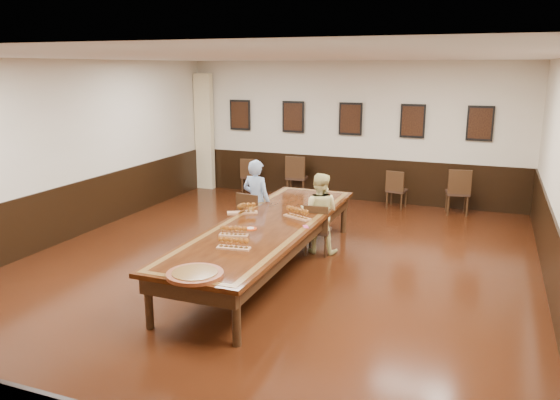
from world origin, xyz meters
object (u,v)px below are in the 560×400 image
at_px(spare_chair_b, 297,176).
at_px(chair_man, 254,217).
at_px(carved_platter, 195,274).
at_px(conference_table, 268,232).
at_px(person_man, 256,201).
at_px(person_woman, 319,213).
at_px(spare_chair_c, 397,189).
at_px(spare_chair_d, 458,191).
at_px(spare_chair_a, 250,175).
at_px(chair_woman, 318,229).

bearing_deg(spare_chair_b, chair_man, 91.30).
height_order(chair_man, carved_platter, chair_man).
height_order(spare_chair_b, conference_table, spare_chair_b).
relative_size(chair_man, spare_chair_b, 0.92).
bearing_deg(person_man, person_woman, -177.39).
bearing_deg(chair_man, spare_chair_c, -110.12).
xyz_separation_m(spare_chair_d, carved_platter, (-2.43, -6.80, 0.28)).
relative_size(chair_man, spare_chair_c, 1.09).
bearing_deg(spare_chair_c, spare_chair_d, -174.21).
distance_m(spare_chair_a, spare_chair_d, 4.94).
height_order(chair_woman, carved_platter, chair_woman).
distance_m(spare_chair_b, person_woman, 4.07).
height_order(spare_chair_a, person_man, person_man).
bearing_deg(chair_woman, spare_chair_a, -57.42).
bearing_deg(carved_platter, spare_chair_b, 100.28).
bearing_deg(spare_chair_b, spare_chair_d, 169.68).
relative_size(spare_chair_a, conference_table, 0.18).
relative_size(person_man, person_woman, 1.09).
relative_size(spare_chair_a, person_woman, 0.64).
distance_m(chair_woman, person_man, 1.28).
height_order(chair_woman, spare_chair_c, chair_woman).
height_order(spare_chair_a, spare_chair_c, spare_chair_a).
relative_size(chair_woman, spare_chair_c, 1.02).
bearing_deg(spare_chair_b, chair_woman, 108.22).
height_order(person_woman, conference_table, person_woman).
relative_size(spare_chair_d, conference_table, 0.20).
bearing_deg(carved_platter, chair_woman, 82.49).
xyz_separation_m(spare_chair_c, person_man, (-1.93, -3.33, 0.32)).
distance_m(spare_chair_d, carved_platter, 7.23).
distance_m(spare_chair_c, person_man, 3.86).
xyz_separation_m(spare_chair_a, spare_chair_d, (4.93, -0.24, 0.06)).
bearing_deg(person_man, spare_chair_d, -124.97).
bearing_deg(spare_chair_b, carved_platter, 94.12).
bearing_deg(person_man, chair_man, 90.00).
xyz_separation_m(spare_chair_c, person_woman, (-0.72, -3.47, 0.25)).
distance_m(person_man, conference_table, 1.44).
bearing_deg(conference_table, chair_woman, 64.03).
height_order(person_man, person_woman, person_man).
xyz_separation_m(spare_chair_a, conference_table, (2.45, -4.75, 0.17)).
distance_m(spare_chair_d, person_woman, 3.97).
bearing_deg(chair_man, spare_chair_d, -124.27).
distance_m(chair_man, person_man, 0.30).
height_order(spare_chair_b, spare_chair_d, spare_chair_b).
xyz_separation_m(chair_man, chair_woman, (1.24, -0.14, -0.03)).
height_order(chair_woman, spare_chair_a, spare_chair_a).
relative_size(chair_man, person_man, 0.63).
bearing_deg(chair_woman, person_man, -16.54).
bearing_deg(person_woman, spare_chair_d, -125.82).
height_order(spare_chair_d, person_man, person_man).
bearing_deg(chair_woman, chair_man, -11.97).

